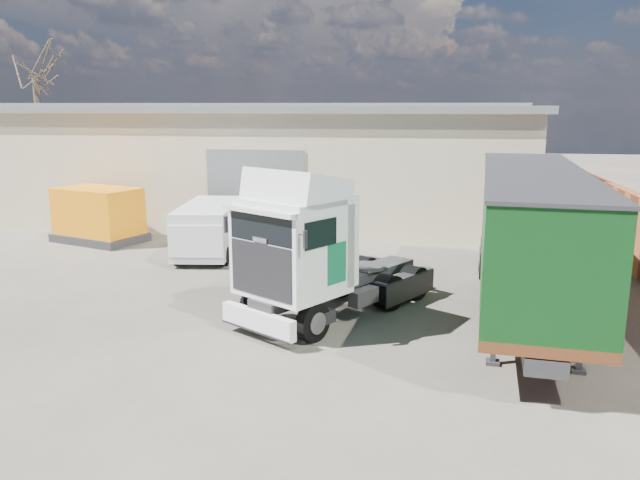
% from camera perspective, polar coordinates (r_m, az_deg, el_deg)
% --- Properties ---
extents(ground, '(120.00, 120.00, 0.00)m').
position_cam_1_polar(ground, '(15.78, -8.58, -7.60)').
color(ground, '#2C2A24').
rests_on(ground, ground).
extents(warehouse, '(30.60, 12.60, 5.42)m').
position_cam_1_polar(warehouse, '(32.05, -9.94, 7.29)').
color(warehouse, '#C4B897').
rests_on(warehouse, ground).
extents(bare_tree, '(4.00, 4.00, 9.60)m').
position_cam_1_polar(bare_tree, '(41.08, -24.74, 14.78)').
color(bare_tree, '#382B21').
rests_on(bare_tree, ground).
extents(tractor_unit, '(4.87, 6.01, 3.91)m').
position_cam_1_polar(tractor_unit, '(15.39, -0.63, -1.58)').
color(tractor_unit, black).
rests_on(tractor_unit, ground).
extents(box_trailer, '(3.30, 11.42, 3.74)m').
position_cam_1_polar(box_trailer, '(16.73, 18.69, 1.13)').
color(box_trailer, '#2D2D30').
rests_on(box_trailer, ground).
extents(panel_van, '(2.42, 4.70, 1.84)m').
position_cam_1_polar(panel_van, '(22.66, -10.14, 0.92)').
color(panel_van, black).
rests_on(panel_van, ground).
extents(orange_skip, '(3.92, 3.12, 2.14)m').
position_cam_1_polar(orange_skip, '(26.20, -19.57, 1.88)').
color(orange_skip, '#2D2D30').
rests_on(orange_skip, ground).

